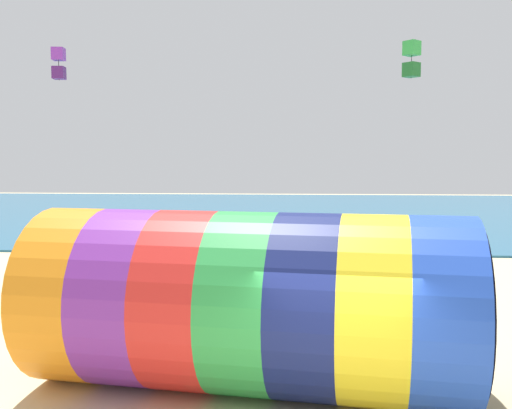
{
  "coord_description": "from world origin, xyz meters",
  "views": [
    {
      "loc": [
        -0.62,
        -7.67,
        4.26
      ],
      "look_at": [
        -1.45,
        4.47,
        3.26
      ],
      "focal_mm": 40.0,
      "sensor_mm": 36.0,
      "label": 1
    }
  ],
  "objects": [
    {
      "name": "sea",
      "position": [
        0.0,
        37.0,
        0.05
      ],
      "size": [
        120.0,
        40.0,
        0.1
      ],
      "primitive_type": "cube",
      "color": "#236084",
      "rests_on": "ground"
    },
    {
      "name": "kite_green_box",
      "position": [
        4.19,
        16.79,
        8.35
      ],
      "size": [
        0.78,
        0.78,
        1.57
      ],
      "color": "green"
    },
    {
      "name": "giant_inflatable_tube",
      "position": [
        -1.43,
        2.47,
        1.65
      ],
      "size": [
        8.2,
        4.35,
        3.29
      ],
      "color": "orange",
      "rests_on": "ground"
    },
    {
      "name": "bystander_mid_beach",
      "position": [
        -2.17,
        9.04,
        0.84
      ],
      "size": [
        0.24,
        0.37,
        1.66
      ],
      "color": "#726651",
      "rests_on": "ground"
    },
    {
      "name": "bystander_near_water",
      "position": [
        1.87,
        8.32,
        0.83
      ],
      "size": [
        0.39,
        0.27,
        1.63
      ],
      "color": "#726651",
      "rests_on": "ground"
    },
    {
      "name": "bystander_far_left",
      "position": [
        -6.14,
        8.07,
        0.9
      ],
      "size": [
        0.41,
        0.31,
        1.75
      ],
      "color": "#383D56",
      "rests_on": "ground"
    },
    {
      "name": "kite_purple_box",
      "position": [
        -10.32,
        15.47,
        8.12
      ],
      "size": [
        0.52,
        0.52,
        1.35
      ],
      "color": "purple"
    }
  ]
}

